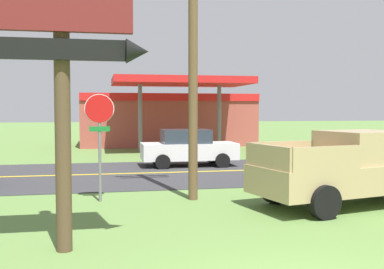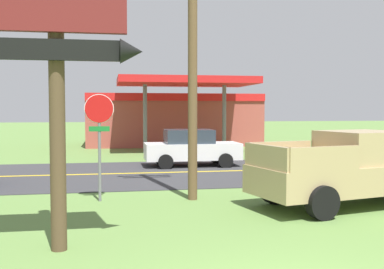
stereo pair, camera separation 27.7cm
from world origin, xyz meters
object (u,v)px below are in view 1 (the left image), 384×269
gas_station (167,118)px  car_white_far_lane (188,148)px  stop_sign (100,128)px  pickup_tan_parked_on_lawn (350,169)px  utility_pole (193,8)px

gas_station → car_white_far_lane: bearing=-94.1°
stop_sign → pickup_tan_parked_on_lawn: 6.79m
pickup_tan_parked_on_lawn → gas_station: bearing=94.4°
stop_sign → gas_station: 20.75m
stop_sign → pickup_tan_parked_on_lawn: bearing=-15.4°
gas_station → stop_sign: bearing=-103.3°
stop_sign → utility_pole: (2.56, -0.19, 3.29)m
utility_pole → car_white_far_lane: bearing=80.1°
gas_station → utility_pole: bearing=-96.2°
pickup_tan_parked_on_lawn → stop_sign: bearing=164.6°
utility_pole → pickup_tan_parked_on_lawn: utility_pole is taller
stop_sign → car_white_far_lane: (3.88, 7.38, -1.20)m
gas_station → pickup_tan_parked_on_lawn: (1.68, -21.97, -0.98)m
gas_station → pickup_tan_parked_on_lawn: size_ratio=2.18×
gas_station → pickup_tan_parked_on_lawn: gas_station is taller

